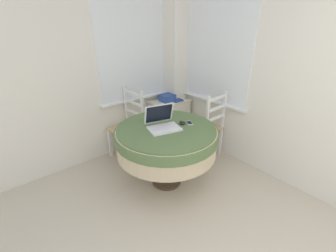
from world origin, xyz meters
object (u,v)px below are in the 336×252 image
object	(u,v)px
computer_mouse	(182,123)
dining_chair_near_right_window	(207,127)
dining_chair_near_back_window	(128,126)
book_on_cabinet	(175,99)
storage_box	(167,98)
corner_cabinet	(170,120)
cell_phone	(189,123)
laptop	(162,123)
round_dining_table	(166,139)

from	to	relation	value
computer_mouse	dining_chair_near_right_window	world-z (taller)	dining_chair_near_right_window
dining_chair_near_back_window	book_on_cabinet	distance (m)	0.90
storage_box	corner_cabinet	bearing A→B (deg)	-11.08
cell_phone	dining_chair_near_right_window	xyz separation A→B (m)	(0.56, 0.18, -0.29)
computer_mouse	dining_chair_near_right_window	distance (m)	0.73
dining_chair_near_right_window	corner_cabinet	size ratio (longest dim) A/B	1.46
book_on_cabinet	dining_chair_near_back_window	bearing A→B (deg)	178.41
laptop	dining_chair_near_right_window	distance (m)	0.93
laptop	storage_box	xyz separation A→B (m)	(0.77, 0.84, -0.07)
dining_chair_near_back_window	dining_chair_near_right_window	world-z (taller)	same
computer_mouse	book_on_cabinet	distance (m)	1.11
laptop	storage_box	size ratio (longest dim) A/B	1.90
dining_chair_near_back_window	book_on_cabinet	size ratio (longest dim) A/B	4.18
laptop	dining_chair_near_right_window	world-z (taller)	laptop
laptop	book_on_cabinet	distance (m)	1.20
corner_cabinet	round_dining_table	bearing A→B (deg)	-132.21
cell_phone	storage_box	bearing A→B (deg)	64.28
dining_chair_near_back_window	dining_chair_near_right_window	size ratio (longest dim) A/B	1.00
dining_chair_near_right_window	corner_cabinet	distance (m)	0.78
dining_chair_near_back_window	round_dining_table	bearing A→B (deg)	-89.59
cell_phone	book_on_cabinet	world-z (taller)	cell_phone
storage_box	book_on_cabinet	xyz separation A→B (m)	(0.12, -0.05, -0.04)
cell_phone	corner_cabinet	xyz separation A→B (m)	(0.51, 0.95, -0.42)
computer_mouse	storage_box	distance (m)	1.08
laptop	round_dining_table	bearing A→B (deg)	-52.10
laptop	computer_mouse	bearing A→B (deg)	-20.84
storage_box	computer_mouse	bearing A→B (deg)	-120.54
round_dining_table	corner_cabinet	world-z (taller)	round_dining_table
laptop	storage_box	bearing A→B (deg)	47.47
laptop	storage_box	world-z (taller)	laptop
round_dining_table	cell_phone	distance (m)	0.33
computer_mouse	cell_phone	bearing A→B (deg)	-19.63
cell_phone	corner_cabinet	bearing A→B (deg)	62.00
laptop	cell_phone	xyz separation A→B (m)	(0.31, -0.12, -0.05)
cell_phone	dining_chair_near_back_window	xyz separation A→B (m)	(-0.29, 0.93, -0.29)
cell_phone	storage_box	size ratio (longest dim) A/B	0.61
cell_phone	dining_chair_near_right_window	size ratio (longest dim) A/B	0.13
storage_box	book_on_cabinet	distance (m)	0.14
computer_mouse	book_on_cabinet	size ratio (longest dim) A/B	0.35
round_dining_table	dining_chair_near_back_window	size ratio (longest dim) A/B	1.18
round_dining_table	storage_box	distance (m)	1.16
dining_chair_near_right_window	book_on_cabinet	size ratio (longest dim) A/B	4.18
computer_mouse	dining_chair_near_right_window	size ratio (longest dim) A/B	0.08
cell_phone	book_on_cabinet	distance (m)	1.08
dining_chair_near_right_window	dining_chair_near_back_window	bearing A→B (deg)	138.32
dining_chair_near_back_window	dining_chair_near_right_window	xyz separation A→B (m)	(0.85, -0.75, 0.00)
corner_cabinet	laptop	bearing A→B (deg)	-134.39
computer_mouse	cell_phone	distance (m)	0.09
corner_cabinet	storage_box	world-z (taller)	storage_box
round_dining_table	corner_cabinet	distance (m)	1.21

